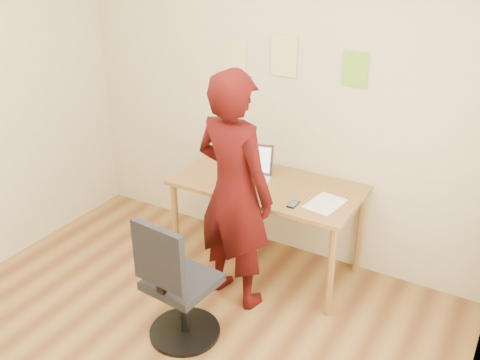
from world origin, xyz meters
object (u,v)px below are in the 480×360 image
Objects in this scene: phone at (293,204)px; office_chair at (176,290)px; desk at (267,194)px; laptop at (248,173)px; person at (234,192)px.

office_chair is (-0.42, -0.81, -0.35)m from phone.
laptop reaches higher than desk.
person reaches higher than office_chair.
person is (-0.34, -0.22, 0.11)m from phone.
desk is 0.22m from laptop.
phone is (0.31, -0.21, 0.09)m from desk.
laptop is 0.44× the size of office_chair.
desk is 1.06m from office_chair.
office_chair reaches higher than phone.
person is at bearing 87.44° from office_chair.
desk is 0.38m from phone.
office_chair is 0.75m from person.
desk is 0.48m from person.
phone is at bearing -37.31° from laptop.
laptop is at bearing -179.32° from desk.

